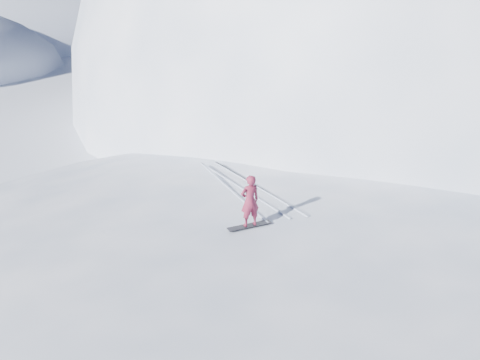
# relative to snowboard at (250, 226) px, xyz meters

# --- Properties ---
(ground) EXTENTS (400.00, 400.00, 0.00)m
(ground) POSITION_rel_snowboard_xyz_m (2.00, -2.18, -2.41)
(ground) COLOR white
(ground) RESTS_ON ground
(near_ridge) EXTENTS (36.00, 28.00, 4.80)m
(near_ridge) POSITION_rel_snowboard_xyz_m (3.00, 0.82, -2.41)
(near_ridge) COLOR white
(near_ridge) RESTS_ON ground
(summit_peak) EXTENTS (60.00, 56.00, 56.00)m
(summit_peak) POSITION_rel_snowboard_xyz_m (24.00, 23.82, -2.41)
(summit_peak) COLOR white
(summit_peak) RESTS_ON ground
(peak_shoulder) EXTENTS (28.00, 24.00, 18.00)m
(peak_shoulder) POSITION_rel_snowboard_xyz_m (12.00, 17.82, -2.41)
(peak_shoulder) COLOR white
(peak_shoulder) RESTS_ON ground
(wind_bumps) EXTENTS (16.00, 14.40, 1.00)m
(wind_bumps) POSITION_rel_snowboard_xyz_m (1.45, -0.06, -2.41)
(wind_bumps) COLOR white
(wind_bumps) RESTS_ON ground
(snowboard) EXTENTS (1.41, 0.43, 0.02)m
(snowboard) POSITION_rel_snowboard_xyz_m (0.00, 0.00, 0.00)
(snowboard) COLOR black
(snowboard) RESTS_ON near_ridge
(snowboarder) EXTENTS (0.62, 0.45, 1.60)m
(snowboarder) POSITION_rel_snowboard_xyz_m (0.00, 0.00, 0.81)
(snowboarder) COLOR maroon
(snowboarder) RESTS_ON snowboard
(board_tracks) EXTENTS (2.23, 5.96, 0.04)m
(board_tracks) POSITION_rel_snowboard_xyz_m (0.80, 2.98, 0.01)
(board_tracks) COLOR silver
(board_tracks) RESTS_ON ground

